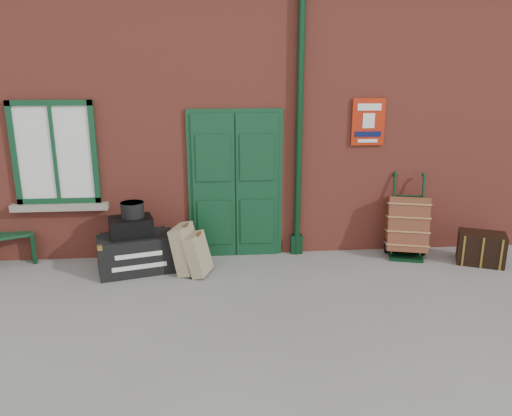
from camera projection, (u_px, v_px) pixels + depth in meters
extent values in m
plane|color=gray|center=(264.00, 295.00, 6.47)|extent=(80.00, 80.00, 0.00)
cube|color=#A44435|center=(246.00, 114.00, 9.27)|extent=(10.00, 4.00, 4.00)
cube|color=#103D21|center=(235.00, 186.00, 7.54)|extent=(1.42, 0.12, 2.32)
cube|color=white|center=(55.00, 153.00, 7.17)|extent=(1.20, 0.08, 1.50)
cylinder|color=black|center=(299.00, 126.00, 7.33)|extent=(0.10, 0.10, 4.00)
cube|color=#B1230C|center=(368.00, 122.00, 7.45)|extent=(0.50, 0.03, 0.70)
cube|color=black|center=(33.00, 245.00, 7.59)|extent=(0.23, 0.43, 0.44)
cube|color=black|center=(137.00, 253.00, 7.16)|extent=(1.19, 0.85, 0.53)
cube|color=black|center=(131.00, 227.00, 7.05)|extent=(0.68, 0.57, 0.27)
cylinder|color=black|center=(132.00, 210.00, 7.01)|extent=(0.39, 0.39, 0.21)
cube|color=#9D8B67|center=(185.00, 249.00, 7.09)|extent=(0.46, 0.56, 0.70)
cube|color=#9D8B67|center=(198.00, 254.00, 7.02)|extent=(0.44, 0.51, 0.60)
cube|color=black|center=(406.00, 257.00, 7.68)|extent=(0.56, 0.46, 0.05)
cylinder|color=black|center=(393.00, 215.00, 7.72)|extent=(0.13, 0.34, 1.24)
cylinder|color=black|center=(422.00, 216.00, 7.65)|extent=(0.13, 0.34, 1.24)
cylinder|color=black|center=(386.00, 246.00, 7.89)|extent=(0.11, 0.24, 0.23)
cylinder|color=black|center=(423.00, 248.00, 7.80)|extent=(0.11, 0.24, 0.23)
cube|color=brown|center=(407.00, 224.00, 7.70)|extent=(0.75, 0.79, 0.92)
cube|color=black|center=(481.00, 248.00, 7.44)|extent=(0.77, 0.65, 0.47)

